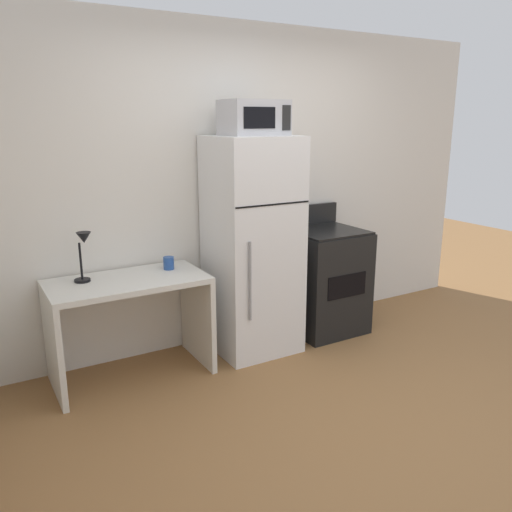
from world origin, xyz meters
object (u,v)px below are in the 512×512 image
desk (129,310)px  microwave (254,118)px  refrigerator (252,247)px  oven_range (324,280)px  desk_lamp (83,248)px  coffee_mug (169,263)px

desk → microwave: 1.69m
desk → refrigerator: refrigerator is taller
microwave → oven_range: size_ratio=0.42×
desk_lamp → desk: bearing=-18.2°
microwave → oven_range: microwave is taller
desk_lamp → oven_range: 2.10m
coffee_mug → refrigerator: 0.68m
microwave → coffee_mug: bearing=169.7°
refrigerator → microwave: (0.00, -0.02, 0.99)m
coffee_mug → microwave: bearing=-10.3°
desk → coffee_mug: coffee_mug is taller
oven_range → refrigerator: bearing=-179.4°
desk_lamp → oven_range: (2.03, -0.09, -0.52)m
microwave → oven_range: (0.74, 0.03, -1.39)m
coffee_mug → oven_range: (1.42, -0.09, -0.33)m
desk → oven_range: (1.77, -0.00, -0.05)m
desk_lamp → coffee_mug: size_ratio=3.72×
oven_range → coffee_mug: bearing=176.2°
coffee_mug → desk_lamp: bearing=-179.8°
refrigerator → microwave: size_ratio=3.76×
coffee_mug → desk: bearing=-165.8°
desk → coffee_mug: 0.46m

